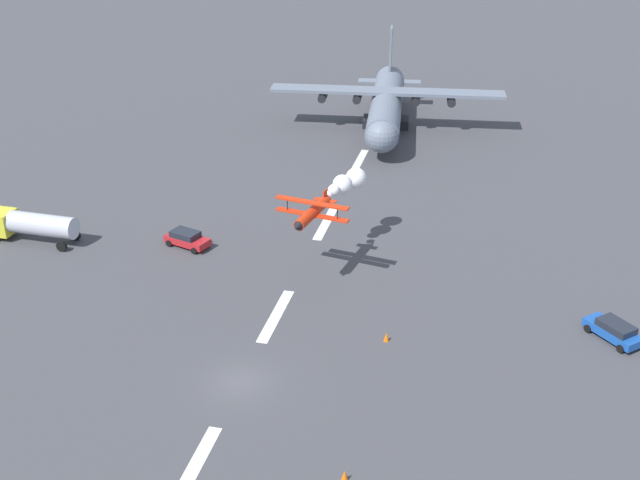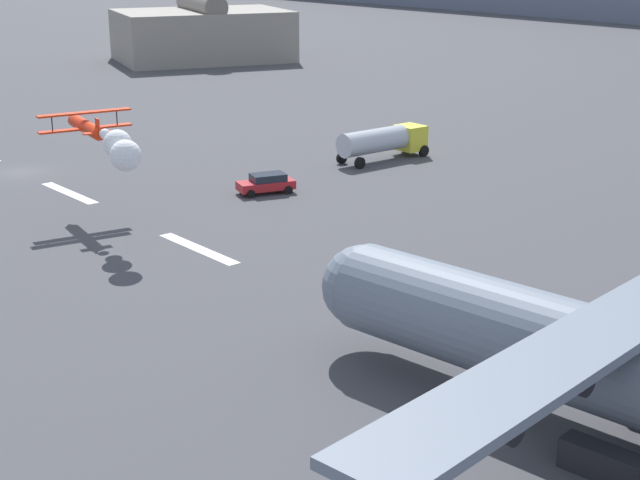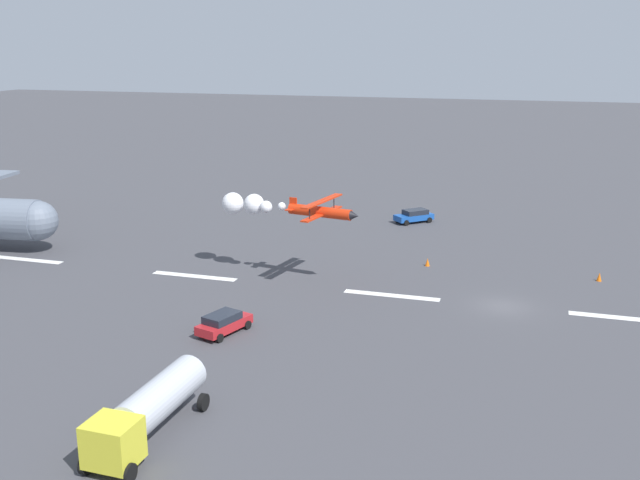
{
  "view_description": "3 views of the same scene",
  "coord_description": "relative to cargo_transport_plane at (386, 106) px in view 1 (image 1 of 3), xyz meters",
  "views": [
    {
      "loc": [
        -41.84,
        -15.66,
        33.27
      ],
      "look_at": [
        17.84,
        -1.53,
        2.66
      ],
      "focal_mm": 43.65,
      "sensor_mm": 36.0,
      "label": 1
    },
    {
      "loc": [
        75.91,
        -31.53,
        19.12
      ],
      "look_at": [
        38.83,
        0.0,
        3.49
      ],
      "focal_mm": 53.85,
      "sensor_mm": 36.0,
      "label": 2
    },
    {
      "loc": [
        -2.27,
        57.24,
        20.3
      ],
      "look_at": [
        15.6,
        -1.46,
        3.86
      ],
      "focal_mm": 41.68,
      "sensor_mm": 36.0,
      "label": 3
    }
  ],
  "objects": [
    {
      "name": "cargo_transport_plane",
      "position": [
        0.0,
        0.0,
        0.0
      ],
      "size": [
        27.71,
        30.94,
        11.32
      ],
      "color": "slate",
      "rests_on": "ground"
    },
    {
      "name": "runway_stripe_3",
      "position": [
        -65.55,
        1.26,
        -3.42
      ],
      "size": [
        8.0,
        0.9,
        0.01
      ],
      "primitive_type": "cube",
      "color": "white",
      "rests_on": "ground"
    },
    {
      "name": "traffic_cone_near",
      "position": [
        -64.24,
        -7.8,
        -3.05
      ],
      "size": [
        0.44,
        0.44,
        0.75
      ],
      "primitive_type": "cone",
      "color": "orange",
      "rests_on": "ground"
    },
    {
      "name": "runway_stripe_5",
      "position": [
        -29.68,
        1.26,
        -3.42
      ],
      "size": [
        8.0,
        0.9,
        0.01
      ],
      "primitive_type": "cube",
      "color": "white",
      "rests_on": "ground"
    },
    {
      "name": "stunt_biplane_red",
      "position": [
        -35.83,
        -1.23,
        2.87
      ],
      "size": [
        13.44,
        6.54,
        2.2
      ],
      "color": "red"
    },
    {
      "name": "runway_stripe_6",
      "position": [
        -11.75,
        1.26,
        -3.42
      ],
      "size": [
        8.0,
        0.9,
        0.01
      ],
      "primitive_type": "cube",
      "color": "white",
      "rests_on": "ground"
    },
    {
      "name": "runway_stripe_4",
      "position": [
        -47.62,
        1.26,
        -3.42
      ],
      "size": [
        8.0,
        0.9,
        0.01
      ],
      "primitive_type": "cube",
      "color": "white",
      "rests_on": "ground"
    },
    {
      "name": "traffic_cone_far",
      "position": [
        -49.13,
        -7.92,
        -3.05
      ],
      "size": [
        0.44,
        0.44,
        0.75
      ],
      "primitive_type": "cone",
      "color": "orange",
      "rests_on": "ground"
    },
    {
      "name": "fuel_tanker_truck",
      "position": [
        -40.04,
        27.57,
        -1.68
      ],
      "size": [
        2.98,
        8.95,
        2.9
      ],
      "color": "yellow",
      "rests_on": "ground"
    },
    {
      "name": "ground_plane",
      "position": [
        -56.58,
        1.26,
        -3.42
      ],
      "size": [
        440.0,
        440.0,
        0.0
      ],
      "primitive_type": "plane",
      "color": "#424247",
      "rests_on": "ground"
    },
    {
      "name": "followme_car_yellow",
      "position": [
        -44.94,
        -24.67,
        -2.61
      ],
      "size": [
        4.51,
        4.4,
        1.52
      ],
      "color": "#194CA5",
      "rests_on": "ground"
    },
    {
      "name": "airport_staff_sedan",
      "position": [
        -37.72,
        12.85,
        -2.61
      ],
      "size": [
        3.03,
        4.67,
        1.52
      ],
      "color": "#B21E23",
      "rests_on": "ground"
    }
  ]
}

